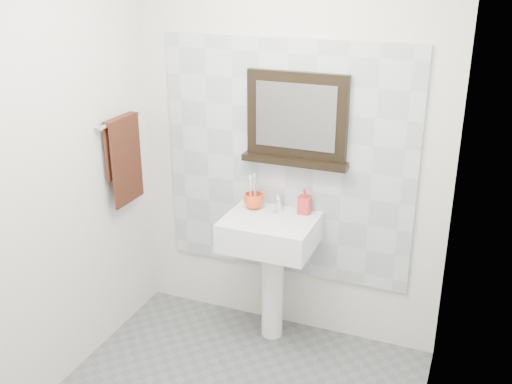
% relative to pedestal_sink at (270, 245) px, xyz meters
% --- Properties ---
extents(back_wall, '(2.00, 0.01, 2.50)m').
position_rel_pedestal_sink_xyz_m(back_wall, '(0.02, 0.23, 0.57)').
color(back_wall, silver).
rests_on(back_wall, ground).
extents(front_wall, '(2.00, 0.01, 2.50)m').
position_rel_pedestal_sink_xyz_m(front_wall, '(0.02, -1.97, 0.57)').
color(front_wall, silver).
rests_on(front_wall, ground).
extents(left_wall, '(0.01, 2.20, 2.50)m').
position_rel_pedestal_sink_xyz_m(left_wall, '(-0.98, -0.87, 0.57)').
color(left_wall, silver).
rests_on(left_wall, ground).
extents(right_wall, '(0.01, 2.20, 2.50)m').
position_rel_pedestal_sink_xyz_m(right_wall, '(1.02, -0.87, 0.57)').
color(right_wall, silver).
rests_on(right_wall, ground).
extents(splashback, '(1.60, 0.02, 1.50)m').
position_rel_pedestal_sink_xyz_m(splashback, '(0.02, 0.21, 0.47)').
color(splashback, '#B0BABF').
rests_on(splashback, back_wall).
extents(pedestal_sink, '(0.55, 0.44, 0.96)m').
position_rel_pedestal_sink_xyz_m(pedestal_sink, '(0.00, 0.00, 0.00)').
color(pedestal_sink, white).
rests_on(pedestal_sink, ground).
extents(toothbrush_cup, '(0.14, 0.14, 0.10)m').
position_rel_pedestal_sink_xyz_m(toothbrush_cup, '(-0.15, 0.10, 0.23)').
color(toothbrush_cup, '#FB4E1D').
rests_on(toothbrush_cup, pedestal_sink).
extents(toothbrushes, '(0.05, 0.04, 0.21)m').
position_rel_pedestal_sink_xyz_m(toothbrushes, '(-0.15, 0.10, 0.31)').
color(toothbrushes, white).
rests_on(toothbrushes, toothbrush_cup).
extents(soap_dispenser, '(0.07, 0.08, 0.16)m').
position_rel_pedestal_sink_xyz_m(soap_dispenser, '(0.17, 0.14, 0.27)').
color(soap_dispenser, red).
rests_on(soap_dispenser, pedestal_sink).
extents(framed_mirror, '(0.66, 0.11, 0.56)m').
position_rel_pedestal_sink_xyz_m(framed_mirror, '(0.09, 0.19, 0.75)').
color(framed_mirror, black).
rests_on(framed_mirror, back_wall).
extents(towel_bar, '(0.07, 0.40, 0.03)m').
position_rel_pedestal_sink_xyz_m(towel_bar, '(-0.93, -0.14, 0.73)').
color(towel_bar, silver).
rests_on(towel_bar, left_wall).
extents(hand_towel, '(0.06, 0.30, 0.55)m').
position_rel_pedestal_sink_xyz_m(hand_towel, '(-0.92, -0.14, 0.52)').
color(hand_towel, '#34170E').
rests_on(hand_towel, towel_bar).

